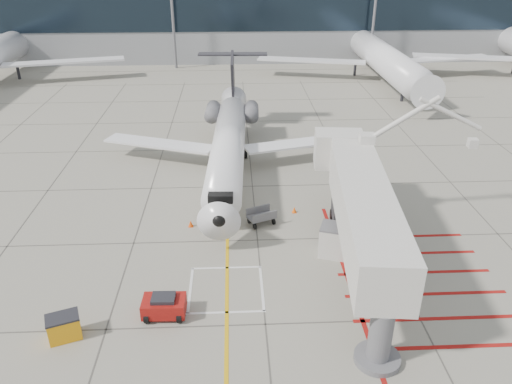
{
  "coord_description": "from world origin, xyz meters",
  "views": [
    {
      "loc": [
        -1.4,
        -23.53,
        17.37
      ],
      "look_at": [
        0.0,
        6.0,
        2.5
      ],
      "focal_mm": 35.0,
      "sensor_mm": 36.0,
      "label": 1
    }
  ],
  "objects_px": {
    "pushback_tug": "(164,305)",
    "jet_bridge": "(365,223)",
    "regional_jet": "(227,138)",
    "spill_bin": "(64,327)"
  },
  "relations": [
    {
      "from": "pushback_tug",
      "to": "spill_bin",
      "type": "xyz_separation_m",
      "value": [
        -4.67,
        -1.4,
        0.01
      ]
    },
    {
      "from": "regional_jet",
      "to": "pushback_tug",
      "type": "distance_m",
      "value": 16.6
    },
    {
      "from": "regional_jet",
      "to": "pushback_tug",
      "type": "bearing_deg",
      "value": -98.88
    },
    {
      "from": "regional_jet",
      "to": "spill_bin",
      "type": "xyz_separation_m",
      "value": [
        -7.88,
        -17.37,
        -3.13
      ]
    },
    {
      "from": "regional_jet",
      "to": "pushback_tug",
      "type": "relative_size",
      "value": 13.07
    },
    {
      "from": "pushback_tug",
      "to": "jet_bridge",
      "type": "bearing_deg",
      "value": 15.51
    },
    {
      "from": "regional_jet",
      "to": "jet_bridge",
      "type": "height_order",
      "value": "regional_jet"
    },
    {
      "from": "regional_jet",
      "to": "jet_bridge",
      "type": "bearing_deg",
      "value": -57.79
    },
    {
      "from": "jet_bridge",
      "to": "pushback_tug",
      "type": "height_order",
      "value": "jet_bridge"
    },
    {
      "from": "jet_bridge",
      "to": "spill_bin",
      "type": "bearing_deg",
      "value": -159.55
    }
  ]
}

